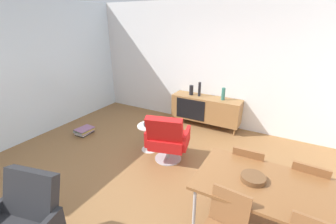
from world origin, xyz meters
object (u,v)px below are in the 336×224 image
side_table_round (149,135)px  dining_chair_back_right (305,186)px  sideboard (206,109)px  magazine_stack (84,131)px  vase_ceramic_small (199,89)px  fruit_bowl (149,123)px  vase_cobalt (191,90)px  vase_sculptural_dark (223,94)px  lounge_chair_red (167,138)px  dining_table (273,189)px  dining_chair_back_left (247,169)px  wooden_bowl_on_table (253,178)px  armchair_black_shell (22,223)px

side_table_round → dining_chair_back_right: bearing=-9.5°
sideboard → magazine_stack: bearing=-142.0°
vase_ceramic_small → magazine_stack: size_ratio=0.87×
vase_ceramic_small → fruit_bowl: (-0.38, -1.55, -0.32)m
vase_cobalt → vase_sculptural_dark: bearing=0.0°
lounge_chair_red → side_table_round: size_ratio=1.82×
sideboard → dining_table: 3.05m
lounge_chair_red → magazine_stack: (-2.13, 0.01, -0.39)m
dining_chair_back_left → side_table_round: size_ratio=1.65×
dining_table → fruit_bowl: dining_table is taller
dining_chair_back_left → magazine_stack: size_ratio=2.25×
vase_cobalt → lounge_chair_red: (0.32, -1.73, -0.37)m
vase_sculptural_dark → vase_ceramic_small: bearing=180.0°
vase_ceramic_small → dining_table: vase_ceramic_small is taller
sideboard → dining_chair_back_right: dining_chair_back_right is taller
sideboard → side_table_round: size_ratio=3.08×
vase_cobalt → magazine_stack: bearing=-136.5°
vase_sculptural_dark → lounge_chair_red: vase_sculptural_dark is taller
vase_sculptural_dark → magazine_stack: (-2.58, -1.72, -0.78)m
vase_cobalt → vase_sculptural_dark: (0.77, 0.00, 0.02)m
vase_sculptural_dark → side_table_round: 1.90m
sideboard → dining_table: size_ratio=1.00×
wooden_bowl_on_table → vase_cobalt: bearing=125.8°
fruit_bowl → magazine_stack: bearing=-174.2°
dining_chair_back_right → sideboard: bearing=135.4°
vase_cobalt → vase_ceramic_small: vase_ceramic_small is taller
vase_ceramic_small → dining_chair_back_right: 2.99m
dining_table → armchair_black_shell: 2.60m
sideboard → wooden_bowl_on_table: size_ratio=6.15×
vase_cobalt → side_table_round: 1.65m
dining_table → lounge_chair_red: lounge_chair_red is taller
lounge_chair_red → vase_cobalt: bearing=100.3°
wooden_bowl_on_table → magazine_stack: 3.82m
dining_chair_back_right → fruit_bowl: 2.62m
vase_cobalt → dining_table: size_ratio=0.14×
dining_chair_back_right → fruit_bowl: (-2.58, 0.43, 0.09)m
lounge_chair_red → wooden_bowl_on_table: bearing=-28.5°
fruit_bowl → magazine_stack: size_ratio=0.53×
vase_ceramic_small → vase_cobalt: bearing=180.0°
vase_sculptural_dark → dining_chair_back_right: size_ratio=0.32×
vase_cobalt → dining_chair_back_left: (1.71, -1.99, -0.37)m
vase_cobalt → dining_chair_back_right: vase_cobalt is taller
vase_cobalt → wooden_bowl_on_table: size_ratio=0.89×
dining_chair_back_left → lounge_chair_red: bearing=169.5°
vase_ceramic_small → wooden_bowl_on_table: bearing=-57.3°
sideboard → wooden_bowl_on_table: 2.96m
lounge_chair_red → vase_sculptural_dark: bearing=75.4°
dining_chair_back_left → side_table_round: bearing=167.0°
vase_sculptural_dark → lounge_chair_red: 1.83m
dining_chair_back_left → fruit_bowl: size_ratio=4.28×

